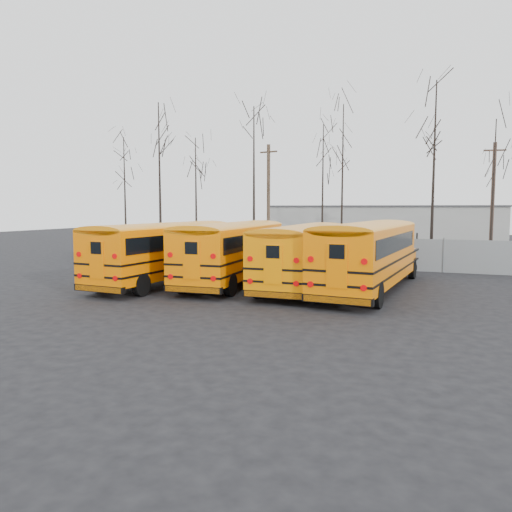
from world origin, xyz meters
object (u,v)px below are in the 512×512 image
at_px(bus_a, 167,247).
at_px(bus_b, 234,247).
at_px(bus_d, 369,250).
at_px(utility_pole_right, 493,201).
at_px(bus_c, 304,250).
at_px(utility_pole_left, 268,199).

relative_size(bus_a, bus_b, 0.99).
height_order(bus_a, bus_d, bus_d).
distance_m(bus_a, utility_pole_right, 24.44).
xyz_separation_m(bus_c, bus_d, (3.14, -0.06, 0.10)).
relative_size(bus_b, bus_d, 0.97).
bearing_deg(utility_pole_right, bus_a, -141.98).
distance_m(bus_b, bus_d, 6.88).
xyz_separation_m(bus_a, utility_pole_left, (-0.56, 16.57, 2.76)).
bearing_deg(utility_pole_left, bus_c, -51.11).
relative_size(utility_pole_left, utility_pole_right, 1.05).
bearing_deg(bus_c, bus_d, -2.90).
relative_size(bus_c, utility_pole_left, 1.25).
distance_m(bus_b, utility_pole_left, 15.94).
distance_m(bus_c, utility_pole_right, 19.32).
distance_m(bus_b, bus_c, 3.74).
relative_size(bus_a, bus_c, 1.02).
height_order(bus_d, utility_pole_right, utility_pole_right).
height_order(bus_b, bus_c, bus_b).
xyz_separation_m(bus_a, bus_d, (10.08, 1.30, 0.07)).
xyz_separation_m(bus_b, bus_c, (3.74, 0.03, -0.05)).
bearing_deg(bus_b, utility_pole_left, 100.15).
xyz_separation_m(bus_d, utility_pole_left, (-10.64, 15.27, 2.69)).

